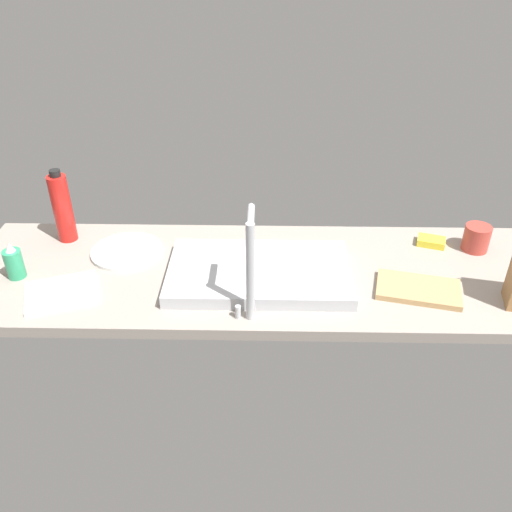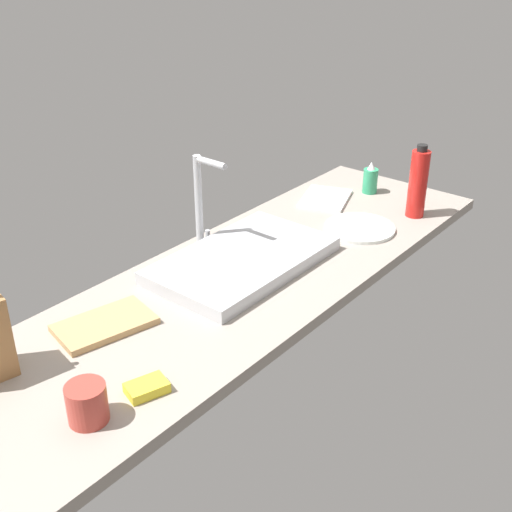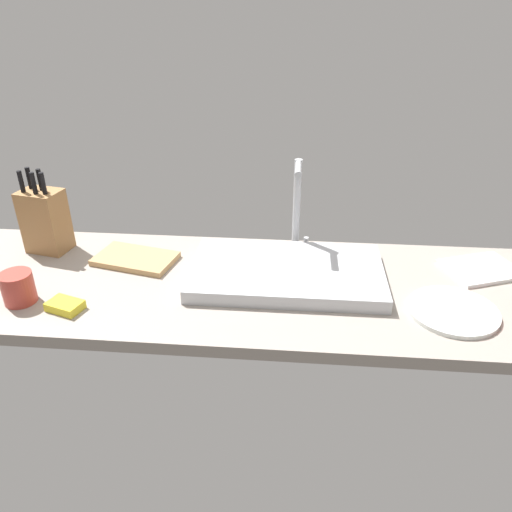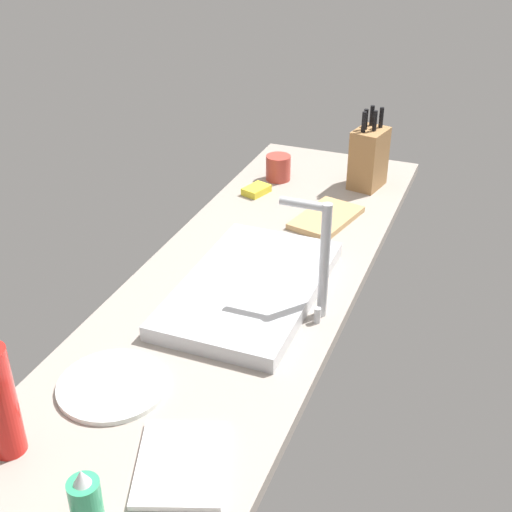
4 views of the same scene
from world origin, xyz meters
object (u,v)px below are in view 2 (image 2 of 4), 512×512
(faucet, at_px, (201,196))
(cutting_board, at_px, (105,324))
(dish_towel, at_px, (325,198))
(coffee_mug, at_px, (87,403))
(water_bottle, at_px, (418,183))
(dinner_plate, at_px, (360,228))
(dish_sponge, at_px, (147,388))
(soap_bottle, at_px, (370,180))
(sink_basin, at_px, (243,260))

(faucet, bearing_deg, cutting_board, -166.24)
(dish_towel, relative_size, coffee_mug, 2.38)
(water_bottle, xyz_separation_m, coffee_mug, (-1.38, 0.04, -0.08))
(dinner_plate, bearing_deg, dish_sponge, -175.86)
(dinner_plate, relative_size, coffee_mug, 2.69)
(dinner_plate, xyz_separation_m, dish_sponge, (-1.02, -0.07, 0.01))
(dish_sponge, bearing_deg, faucet, 33.27)
(water_bottle, xyz_separation_m, dish_towel, (-0.08, 0.32, -0.11))
(cutting_board, bearing_deg, faucet, 13.76)
(cutting_board, bearing_deg, dish_towel, 1.74)
(soap_bottle, relative_size, dish_sponge, 1.34)
(cutting_board, height_order, coffee_mug, coffee_mug)
(cutting_board, distance_m, dish_sponge, 0.29)
(water_bottle, bearing_deg, dinner_plate, 158.64)
(sink_basin, distance_m, water_bottle, 0.71)
(sink_basin, bearing_deg, soap_bottle, 0.50)
(sink_basin, distance_m, soap_bottle, 0.75)
(cutting_board, bearing_deg, dish_sponge, -111.30)
(soap_bottle, relative_size, dish_towel, 0.58)
(sink_basin, bearing_deg, faucet, 83.00)
(dish_towel, bearing_deg, soap_bottle, -27.78)
(dish_towel, relative_size, dish_sponge, 2.29)
(water_bottle, xyz_separation_m, dinner_plate, (-0.22, 0.09, -0.11))
(faucet, relative_size, water_bottle, 1.17)
(dinner_plate, bearing_deg, sink_basin, 162.65)
(dish_sponge, bearing_deg, coffee_mug, 168.47)
(sink_basin, height_order, faucet, faucet)
(sink_basin, bearing_deg, dish_sponge, -159.95)
(cutting_board, height_order, soap_bottle, soap_bottle)
(cutting_board, relative_size, water_bottle, 0.95)
(faucet, distance_m, cutting_board, 0.53)
(faucet, bearing_deg, dish_towel, -9.05)
(dish_towel, distance_m, dish_sponge, 1.20)
(faucet, bearing_deg, soap_bottle, -13.69)
(soap_bottle, height_order, dish_sponge, soap_bottle)
(cutting_board, xyz_separation_m, dish_sponge, (-0.11, -0.27, 0.00))
(faucet, height_order, coffee_mug, faucet)
(cutting_board, height_order, dish_sponge, dish_sponge)
(dish_towel, bearing_deg, sink_basin, -170.80)
(sink_basin, relative_size, cutting_board, 2.29)
(dinner_plate, distance_m, dish_towel, 0.27)
(faucet, height_order, soap_bottle, faucet)
(dinner_plate, bearing_deg, water_bottle, -21.36)
(water_bottle, bearing_deg, sink_basin, 161.29)
(water_bottle, height_order, dinner_plate, water_bottle)
(water_bottle, relative_size, dish_sponge, 2.84)
(cutting_board, xyz_separation_m, dish_towel, (1.05, 0.03, -0.00))
(water_bottle, distance_m, coffee_mug, 1.38)
(dish_towel, xyz_separation_m, coffee_mug, (-1.30, -0.28, 0.04))
(dish_sponge, bearing_deg, cutting_board, 68.70)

